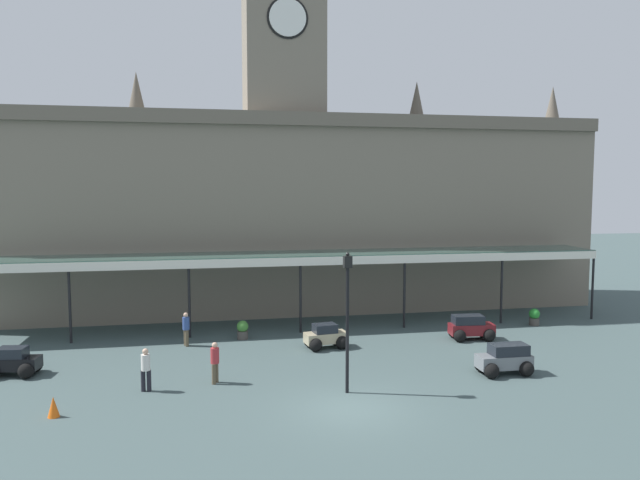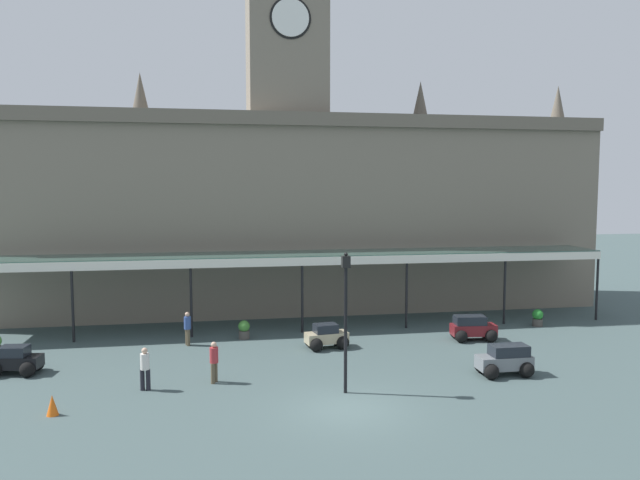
# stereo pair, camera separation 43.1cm
# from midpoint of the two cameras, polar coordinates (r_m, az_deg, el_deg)

# --- Properties ---
(ground_plane) EXTENTS (140.00, 140.00, 0.00)m
(ground_plane) POSITION_cam_midpoint_polar(r_m,az_deg,el_deg) (21.84, 2.40, -15.87)
(ground_plane) COLOR #3F5151
(station_building) EXTENTS (39.80, 7.02, 22.21)m
(station_building) POSITION_cam_midpoint_polar(r_m,az_deg,el_deg) (38.50, -3.86, 3.71)
(station_building) COLOR slate
(station_building) RESTS_ON ground
(entrance_canopy) EXTENTS (35.23, 3.26, 4.15)m
(entrance_canopy) POSITION_cam_midpoint_polar(r_m,az_deg,el_deg) (33.03, -2.61, -1.57)
(entrance_canopy) COLOR #38564C
(entrance_canopy) RESTS_ON ground
(car_beige_sedan) EXTENTS (2.16, 1.71, 1.19)m
(car_beige_sedan) POSITION_cam_midpoint_polar(r_m,az_deg,el_deg) (29.32, 0.12, -9.36)
(car_beige_sedan) COLOR tan
(car_beige_sedan) RESTS_ON ground
(car_black_sedan) EXTENTS (2.15, 1.69, 1.19)m
(car_black_sedan) POSITION_cam_midpoint_polar(r_m,az_deg,el_deg) (28.34, -27.70, -10.45)
(car_black_sedan) COLOR black
(car_black_sedan) RESTS_ON ground
(car_maroon_estate) EXTENTS (2.33, 1.68, 1.27)m
(car_maroon_estate) POSITION_cam_midpoint_polar(r_m,az_deg,el_deg) (31.78, 13.87, -8.26)
(car_maroon_estate) COLOR maroon
(car_maroon_estate) RESTS_ON ground
(car_grey_estate) EXTENTS (2.26, 1.55, 1.27)m
(car_grey_estate) POSITION_cam_midpoint_polar(r_m,az_deg,el_deg) (26.48, 16.84, -11.02)
(car_grey_estate) COLOR slate
(car_grey_estate) RESTS_ON ground
(pedestrian_near_entrance) EXTENTS (0.34, 0.38, 1.67)m
(pedestrian_near_entrance) POSITION_cam_midpoint_polar(r_m,az_deg,el_deg) (30.36, -13.12, -8.20)
(pedestrian_near_entrance) COLOR brown
(pedestrian_near_entrance) RESTS_ON ground
(pedestrian_beside_cars) EXTENTS (0.39, 0.34, 1.67)m
(pedestrian_beside_cars) POSITION_cam_midpoint_polar(r_m,az_deg,el_deg) (24.26, -16.86, -11.66)
(pedestrian_beside_cars) COLOR black
(pedestrian_beside_cars) RESTS_ON ground
(pedestrian_crossing_forecourt) EXTENTS (0.34, 0.37, 1.67)m
(pedestrian_crossing_forecourt) POSITION_cam_midpoint_polar(r_m,az_deg,el_deg) (24.54, -10.55, -11.34)
(pedestrian_crossing_forecourt) COLOR brown
(pedestrian_crossing_forecourt) RESTS_ON ground
(victorian_lamppost) EXTENTS (0.30, 0.30, 5.38)m
(victorian_lamppost) POSITION_cam_midpoint_polar(r_m,az_deg,el_deg) (22.53, 2.10, -6.44)
(victorian_lamppost) COLOR black
(victorian_lamppost) RESTS_ON ground
(traffic_cone) EXTENTS (0.40, 0.40, 0.71)m
(traffic_cone) POSITION_cam_midpoint_polar(r_m,az_deg,el_deg) (22.96, -24.70, -14.33)
(traffic_cone) COLOR orange
(traffic_cone) RESTS_ON ground
(planter_near_kerb) EXTENTS (0.60, 0.60, 0.96)m
(planter_near_kerb) POSITION_cam_midpoint_polar(r_m,az_deg,el_deg) (31.28, -7.83, -8.51)
(planter_near_kerb) COLOR #47423D
(planter_near_kerb) RESTS_ON ground
(planter_by_canopy) EXTENTS (0.60, 0.60, 0.96)m
(planter_by_canopy) POSITION_cam_midpoint_polar(r_m,az_deg,el_deg) (36.04, 19.53, -6.95)
(planter_by_canopy) COLOR #47423D
(planter_by_canopy) RESTS_ON ground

